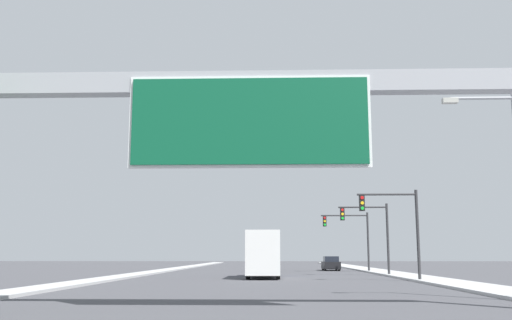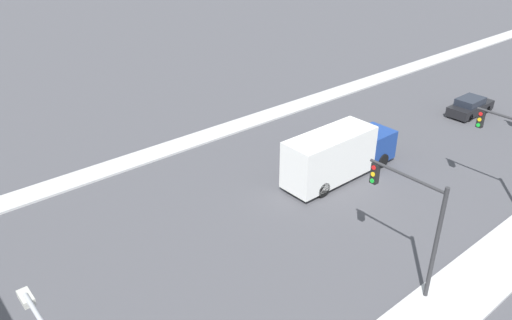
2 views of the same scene
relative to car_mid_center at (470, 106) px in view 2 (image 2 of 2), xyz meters
The scene contains 4 objects.
median_strip_left 10.77m from the car_mid_center, behind, with size 2.00×120.00×0.15m.
car_mid_center is the anchor object (origin of this frame).
truck_box_primary 16.97m from the car_mid_center, 90.00° to the right, with size 2.40×8.95×3.42m.
traffic_light_near_intersection 24.21m from the car_mid_center, 68.02° to the right, with size 4.01×0.32×5.99m.
Camera 2 is at (18.61, 20.63, 16.60)m, focal length 35.00 mm.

